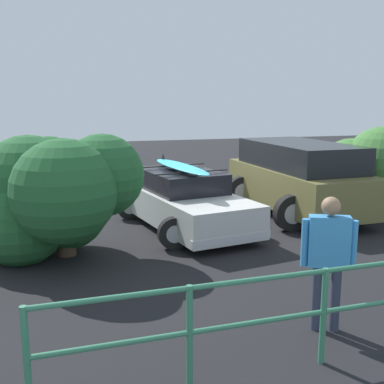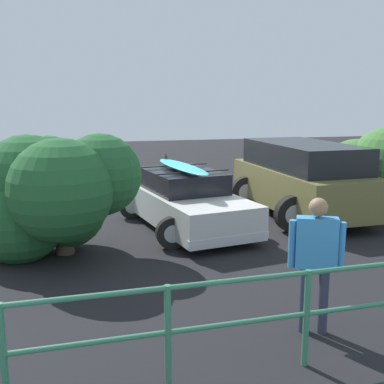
{
  "view_description": "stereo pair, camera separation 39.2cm",
  "coord_description": "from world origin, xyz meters",
  "px_view_note": "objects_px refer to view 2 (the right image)",
  "views": [
    {
      "loc": [
        3.43,
        10.94,
        2.94
      ],
      "look_at": [
        0.51,
        1.26,
        0.95
      ],
      "focal_mm": 45.0,
      "sensor_mm": 36.0,
      "label": 1
    },
    {
      "loc": [
        3.05,
        11.05,
        2.94
      ],
      "look_at": [
        0.51,
        1.26,
        0.95
      ],
      "focal_mm": 45.0,
      "sensor_mm": 36.0,
      "label": 2
    }
  ],
  "objects_px": {
    "person_bystander": "(316,253)",
    "bush_near_left": "(51,193)",
    "sedan_car": "(185,200)",
    "suv_car": "(302,178)",
    "bush_near_right": "(367,175)"
  },
  "relations": [
    {
      "from": "person_bystander",
      "to": "bush_near_left",
      "type": "bearing_deg",
      "value": -50.45
    },
    {
      "from": "sedan_car",
      "to": "bush_near_left",
      "type": "xyz_separation_m",
      "value": [
        2.86,
        1.39,
        0.59
      ]
    },
    {
      "from": "suv_car",
      "to": "bush_near_right",
      "type": "bearing_deg",
      "value": 168.19
    },
    {
      "from": "bush_near_left",
      "to": "person_bystander",
      "type": "bearing_deg",
      "value": 129.55
    },
    {
      "from": "suv_car",
      "to": "bush_near_right",
      "type": "relative_size",
      "value": 1.82
    },
    {
      "from": "person_bystander",
      "to": "bush_near_left",
      "type": "relative_size",
      "value": 0.57
    },
    {
      "from": "sedan_car",
      "to": "suv_car",
      "type": "height_order",
      "value": "suv_car"
    },
    {
      "from": "bush_near_left",
      "to": "bush_near_right",
      "type": "relative_size",
      "value": 1.19
    },
    {
      "from": "person_bystander",
      "to": "bush_near_right",
      "type": "bearing_deg",
      "value": -129.13
    },
    {
      "from": "sedan_car",
      "to": "bush_near_left",
      "type": "bearing_deg",
      "value": 25.88
    },
    {
      "from": "bush_near_right",
      "to": "sedan_car",
      "type": "bearing_deg",
      "value": 1.02
    },
    {
      "from": "bush_near_right",
      "to": "suv_car",
      "type": "bearing_deg",
      "value": -11.81
    },
    {
      "from": "sedan_car",
      "to": "bush_near_right",
      "type": "distance_m",
      "value": 4.79
    },
    {
      "from": "suv_car",
      "to": "bush_near_left",
      "type": "height_order",
      "value": "bush_near_left"
    },
    {
      "from": "bush_near_left",
      "to": "bush_near_right",
      "type": "xyz_separation_m",
      "value": [
        -7.63,
        -1.47,
        -0.22
      ]
    }
  ]
}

